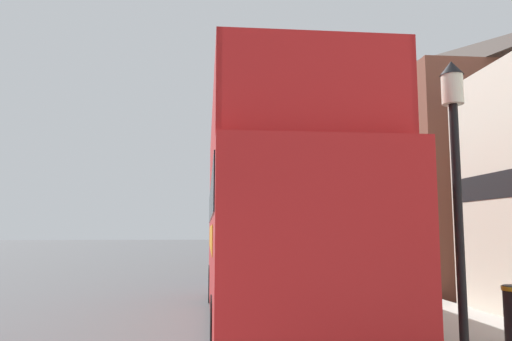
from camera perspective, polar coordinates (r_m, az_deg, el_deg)
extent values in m
plane|color=#4C4C4F|center=(24.00, -10.68, -11.18)|extent=(144.00, 144.00, 0.00)
cube|color=#ADAAA3|center=(21.38, 6.98, -11.61)|extent=(2.82, 108.00, 0.14)
cube|color=brown|center=(23.92, 16.56, -3.00)|extent=(6.00, 18.64, 6.70)
pyramid|color=#473D38|center=(24.69, 16.18, 8.24)|extent=(6.00, 18.64, 2.94)
cube|color=red|center=(10.28, 1.59, -8.38)|extent=(2.47, 10.04, 2.67)
cube|color=orange|center=(9.78, 1.96, -7.68)|extent=(2.46, 5.53, 0.45)
cube|color=black|center=(10.29, 1.58, -3.73)|extent=(2.50, 9.24, 0.70)
cube|color=red|center=(10.33, 1.57, -0.68)|extent=(2.47, 9.24, 0.10)
cube|color=red|center=(10.34, -4.89, 2.99)|extent=(0.13, 9.22, 1.21)
cube|color=red|center=(10.63, 7.82, 2.76)|extent=(0.13, 9.22, 1.21)
cube|color=red|center=(6.02, 7.10, 10.17)|extent=(2.41, 0.09, 1.21)
cube|color=red|center=(14.27, -0.41, 0.27)|extent=(2.42, 1.42, 1.21)
cylinder|color=black|center=(13.38, -4.84, -12.78)|extent=(0.29, 0.97, 0.97)
cylinder|color=black|center=(13.58, 4.56, -12.69)|extent=(0.29, 0.97, 0.97)
cylinder|color=black|center=(7.42, -4.13, -17.67)|extent=(0.29, 0.97, 0.97)
cylinder|color=black|center=(7.79, 12.77, -17.00)|extent=(0.29, 0.97, 0.97)
cube|color=navy|center=(18.63, 0.82, -10.83)|extent=(1.79, 4.43, 0.79)
cube|color=black|center=(18.46, 0.87, -8.77)|extent=(1.54, 2.14, 0.55)
cylinder|color=black|center=(19.92, -1.96, -11.29)|extent=(0.21, 0.64, 0.64)
cylinder|color=black|center=(20.10, 2.59, -11.25)|extent=(0.21, 0.64, 0.64)
cylinder|color=black|center=(17.22, -1.24, -12.01)|extent=(0.21, 0.64, 0.64)
cylinder|color=black|center=(17.43, 4.01, -11.93)|extent=(0.21, 0.64, 0.64)
cylinder|color=black|center=(7.91, 22.17, -5.81)|extent=(0.13, 0.13, 3.63)
cylinder|color=silver|center=(8.19, 21.53, 8.59)|extent=(0.32, 0.32, 0.45)
cone|color=black|center=(8.28, 21.43, 10.83)|extent=(0.35, 0.35, 0.22)
cylinder|color=black|center=(17.38, 7.22, -5.68)|extent=(0.13, 0.13, 4.13)
cylinder|color=silver|center=(17.58, 7.11, 1.81)|extent=(0.32, 0.32, 0.45)
cone|color=black|center=(17.63, 7.09, 2.89)|extent=(0.35, 0.35, 0.22)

